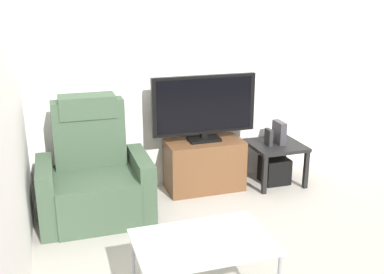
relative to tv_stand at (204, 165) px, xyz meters
name	(u,v)px	position (x,y,z in m)	size (l,w,h in m)	color
ground_plane	(251,224)	(0.15, -0.87, -0.26)	(6.40, 6.40, 0.00)	#9E998E
wall_back	(210,60)	(0.15, 0.26, 1.04)	(6.40, 0.06, 2.60)	silver
wall_side	(7,94)	(-1.73, -0.87, 1.04)	(0.06, 4.48, 2.60)	silver
tv_stand	(204,165)	(0.00, 0.00, 0.00)	(0.79, 0.41, 0.52)	brown
television	(204,107)	(0.00, 0.02, 0.62)	(1.07, 0.20, 0.67)	black
recliner_armchair	(94,177)	(-1.14, -0.25, 0.11)	(0.98, 0.78, 1.08)	#384C38
side_table	(276,150)	(0.78, -0.07, 0.11)	(0.54, 0.54, 0.44)	black
subwoofer_box	(274,170)	(0.78, -0.07, -0.13)	(0.27, 0.27, 0.27)	black
book_upright	(269,137)	(0.68, -0.09, 0.26)	(0.04, 0.12, 0.17)	#262626
game_console	(279,132)	(0.81, -0.06, 0.29)	(0.07, 0.20, 0.24)	#333338
coffee_table	(203,244)	(-0.59, -1.67, 0.13)	(0.90, 0.60, 0.42)	#B2C6C1
cell_phone	(204,241)	(-0.59, -1.68, 0.16)	(0.07, 0.15, 0.01)	#B7B7BC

